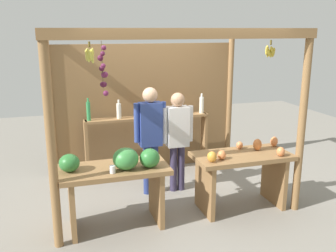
# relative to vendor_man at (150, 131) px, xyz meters

# --- Properties ---
(ground_plane) EXTENTS (12.00, 12.00, 0.00)m
(ground_plane) POSITION_rel_vendor_man_xyz_m (0.20, -0.02, -0.96)
(ground_plane) COLOR gray
(ground_plane) RESTS_ON ground
(market_stall) EXTENTS (3.24, 2.23, 2.41)m
(market_stall) POSITION_rel_vendor_man_xyz_m (0.19, 0.48, 0.45)
(market_stall) COLOR olive
(market_stall) RESTS_ON ground
(fruit_counter_left) EXTENTS (1.34, 0.64, 1.04)m
(fruit_counter_left) POSITION_rel_vendor_man_xyz_m (-0.65, -0.84, -0.29)
(fruit_counter_left) COLOR olive
(fruit_counter_left) RESTS_ON ground
(fruit_counter_right) EXTENTS (1.32, 0.64, 0.94)m
(fruit_counter_right) POSITION_rel_vendor_man_xyz_m (1.06, -0.82, -0.38)
(fruit_counter_right) COLOR olive
(fruit_counter_right) RESTS_ON ground
(bottle_shelf_unit) EXTENTS (2.08, 0.22, 1.36)m
(bottle_shelf_unit) POSITION_rel_vendor_man_xyz_m (0.16, 0.78, -0.17)
(bottle_shelf_unit) COLOR olive
(bottle_shelf_unit) RESTS_ON ground
(vendor_man) EXTENTS (0.48, 0.22, 1.60)m
(vendor_man) POSITION_rel_vendor_man_xyz_m (0.00, 0.00, 0.00)
(vendor_man) COLOR navy
(vendor_man) RESTS_ON ground
(vendor_woman) EXTENTS (0.48, 0.20, 1.51)m
(vendor_woman) POSITION_rel_vendor_man_xyz_m (0.41, -0.01, -0.06)
(vendor_woman) COLOR #39314E
(vendor_woman) RESTS_ON ground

